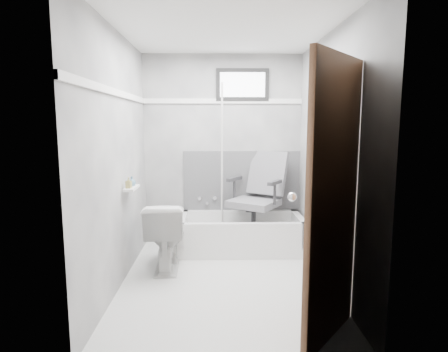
{
  "coord_description": "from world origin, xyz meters",
  "views": [
    {
      "loc": [
        -0.08,
        -3.5,
        1.54
      ],
      "look_at": [
        0.0,
        0.35,
        1.0
      ],
      "focal_mm": 30.0,
      "sensor_mm": 36.0,
      "label": 1
    }
  ],
  "objects_px": {
    "door": "(389,213)",
    "soap_bottle_b": "(132,181)",
    "bathtub": "(241,233)",
    "toilet": "(166,235)",
    "office_chair": "(254,196)",
    "soap_bottle_a": "(129,183)"
  },
  "relations": [
    {
      "from": "door",
      "to": "soap_bottle_b",
      "type": "xyz_separation_m",
      "value": [
        -1.92,
        1.56,
        -0.04
      ]
    },
    {
      "from": "bathtub",
      "to": "door",
      "type": "relative_size",
      "value": 0.75
    },
    {
      "from": "toilet",
      "to": "soap_bottle_b",
      "type": "distance_m",
      "value": 0.69
    },
    {
      "from": "office_chair",
      "to": "toilet",
      "type": "relative_size",
      "value": 1.49
    },
    {
      "from": "toilet",
      "to": "door",
      "type": "relative_size",
      "value": 0.37
    },
    {
      "from": "office_chair",
      "to": "toilet",
      "type": "bearing_deg",
      "value": -116.02
    },
    {
      "from": "door",
      "to": "office_chair",
      "type": "bearing_deg",
      "value": 105.04
    },
    {
      "from": "toilet",
      "to": "soap_bottle_b",
      "type": "xyz_separation_m",
      "value": [
        -0.32,
        -0.1,
        0.6
      ]
    },
    {
      "from": "soap_bottle_b",
      "to": "office_chair",
      "type": "bearing_deg",
      "value": 27.64
    },
    {
      "from": "soap_bottle_a",
      "to": "soap_bottle_b",
      "type": "height_order",
      "value": "soap_bottle_a"
    },
    {
      "from": "door",
      "to": "soap_bottle_a",
      "type": "height_order",
      "value": "door"
    },
    {
      "from": "office_chair",
      "to": "door",
      "type": "distance_m",
      "value": 2.35
    },
    {
      "from": "bathtub",
      "to": "soap_bottle_b",
      "type": "distance_m",
      "value": 1.53
    },
    {
      "from": "bathtub",
      "to": "office_chair",
      "type": "height_order",
      "value": "office_chair"
    },
    {
      "from": "toilet",
      "to": "door",
      "type": "xyz_separation_m",
      "value": [
        1.6,
        -1.65,
        0.64
      ]
    },
    {
      "from": "toilet",
      "to": "soap_bottle_a",
      "type": "height_order",
      "value": "soap_bottle_a"
    },
    {
      "from": "door",
      "to": "bathtub",
      "type": "bearing_deg",
      "value": 108.99
    },
    {
      "from": "bathtub",
      "to": "toilet",
      "type": "distance_m",
      "value": 1.02
    },
    {
      "from": "office_chair",
      "to": "door",
      "type": "relative_size",
      "value": 0.54
    },
    {
      "from": "toilet",
      "to": "door",
      "type": "distance_m",
      "value": 2.39
    },
    {
      "from": "bathtub",
      "to": "toilet",
      "type": "bearing_deg",
      "value": -146.47
    },
    {
      "from": "soap_bottle_b",
      "to": "toilet",
      "type": "bearing_deg",
      "value": 16.73
    }
  ]
}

